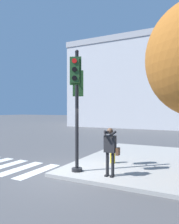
# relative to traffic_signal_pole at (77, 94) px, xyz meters

# --- Properties ---
(ground_plane) EXTENTS (160.00, 160.00, 0.00)m
(ground_plane) POSITION_rel_traffic_signal_pole_xyz_m (-0.40, -0.27, -3.05)
(ground_plane) COLOR #4C4C4F
(sidewalk_corner) EXTENTS (8.00, 8.00, 0.13)m
(sidewalk_corner) POSITION_rel_traffic_signal_pole_xyz_m (3.10, 3.23, -2.98)
(sidewalk_corner) COLOR #9E9B96
(sidewalk_corner) RESTS_ON ground_plane
(traffic_signal_pole) EXTENTS (0.74, 1.22, 4.58)m
(traffic_signal_pole) POSITION_rel_traffic_signal_pole_xyz_m (0.00, 0.00, 0.00)
(traffic_signal_pole) COLOR black
(traffic_signal_pole) RESTS_ON sidewalk_corner
(person_photographer) EXTENTS (0.58, 0.54, 1.69)m
(person_photographer) POSITION_rel_traffic_signal_pole_xyz_m (1.35, 0.00, -1.91)
(person_photographer) COLOR black
(person_photographer) RESTS_ON sidewalk_corner
(fire_hydrant) EXTENTS (0.22, 0.28, 0.77)m
(fire_hydrant) POSITION_rel_traffic_signal_pole_xyz_m (0.75, 1.80, -2.54)
(fire_hydrant) COLOR yellow
(fire_hydrant) RESTS_ON sidewalk_corner
(building_left) EXTENTS (17.72, 14.06, 12.49)m
(building_left) POSITION_rel_traffic_signal_pole_xyz_m (-4.81, 27.23, 3.21)
(building_left) COLOR #BCBCC1
(building_left) RESTS_ON ground_plane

